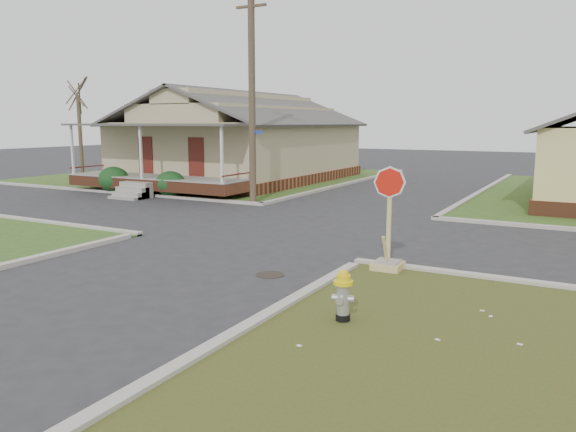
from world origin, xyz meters
The scene contains 11 objects.
ground centered at (0.00, 0.00, 0.00)m, with size 120.00×120.00×0.00m, color #2A2A2D.
verge_far_left centered at (-13.00, 18.00, 0.03)m, with size 19.00×19.00×0.05m, color #304D1B.
curbs centered at (0.00, 5.00, 0.00)m, with size 80.00×40.00×0.12m, color #ACA79B, non-canonical shape.
manhole centered at (2.20, -0.50, 0.01)m, with size 0.64×0.64×0.01m, color black.
corner_house centered at (-10.00, 16.68, 2.28)m, with size 10.10×15.50×5.30m.
utility_pole centered at (-4.20, 8.90, 4.66)m, with size 1.80×0.28×9.00m.
tree_far_left centered at (-18.00, 12.00, 2.50)m, with size 0.22×0.22×4.90m, color #413425.
fire_hydrant centered at (4.85, -2.55, 0.54)m, with size 0.33×0.33×0.90m.
stop_sign centered at (4.40, 1.09, 0.56)m, with size 0.67×0.66×2.38m.
hedge_left centered at (-12.21, 8.83, 0.64)m, with size 1.54×1.26×1.18m, color #143816.
hedge_right centered at (-8.66, 8.87, 0.62)m, with size 1.48×1.21×1.13m, color #143816.
Camera 1 is at (8.43, -11.02, 3.38)m, focal length 35.00 mm.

